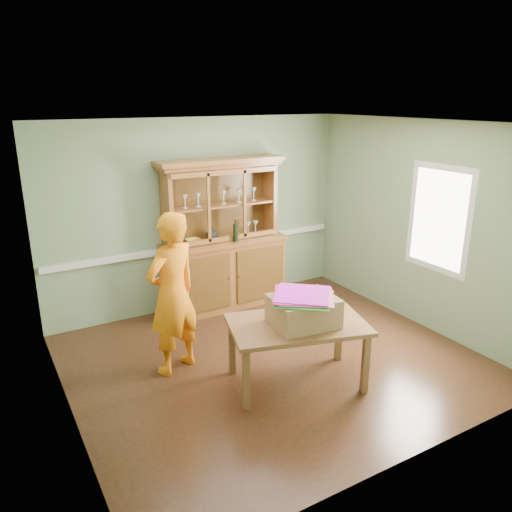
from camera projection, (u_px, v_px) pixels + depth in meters
floor at (273, 360)px, 5.87m from camera, size 4.50×4.50×0.00m
ceiling at (276, 124)px, 5.04m from camera, size 4.50×4.50×0.00m
wall_back at (200, 215)px, 7.10m from camera, size 4.50×0.00×4.50m
wall_left at (58, 289)px, 4.38m from camera, size 0.00×4.00×4.00m
wall_right at (420, 225)px, 6.53m from camera, size 0.00×4.00×4.00m
wall_front at (414, 318)px, 3.81m from camera, size 4.50×0.00×4.50m
chair_rail at (202, 245)px, 7.22m from camera, size 4.41×0.05×0.08m
framed_map at (52, 258)px, 4.58m from camera, size 0.03×0.60×0.46m
window_panel at (438, 219)px, 6.23m from camera, size 0.03×0.96×1.36m
china_hutch at (224, 256)px, 7.20m from camera, size 1.83×0.60×2.15m
dining_table at (297, 330)px, 5.23m from camera, size 1.60×1.21×0.71m
cardboard_box at (303, 311)px, 5.13m from camera, size 0.70×0.58×0.30m
kite_stack at (304, 297)px, 5.03m from camera, size 0.75×0.75×0.05m
person at (172, 294)px, 5.42m from camera, size 0.78×0.65×1.83m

